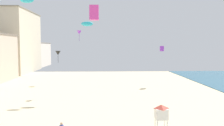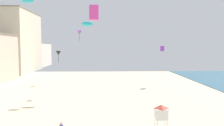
{
  "view_description": "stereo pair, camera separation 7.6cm",
  "coord_description": "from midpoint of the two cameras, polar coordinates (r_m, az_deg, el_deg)",
  "views": [
    {
      "loc": [
        1.09,
        -9.6,
        7.93
      ],
      "look_at": [
        1.88,
        15.41,
        6.06
      ],
      "focal_mm": 35.41,
      "sensor_mm": 36.0,
      "label": 1
    },
    {
      "loc": [
        1.17,
        -9.61,
        7.93
      ],
      "look_at": [
        1.88,
        15.41,
        6.06
      ],
      "focal_mm": 35.41,
      "sensor_mm": 36.0,
      "label": 2
    }
  ],
  "objects": [
    {
      "name": "kite_purple_delta",
      "position": [
        39.04,
        -8.53,
        7.8
      ],
      "size": [
        0.8,
        0.8,
        1.82
      ],
      "color": "purple"
    },
    {
      "name": "lifeguard_stand",
      "position": [
        21.51,
        12.49,
        -12.28
      ],
      "size": [
        1.1,
        1.1,
        2.55
      ],
      "rotation": [
        0.0,
        0.0,
        0.27
      ],
      "color": "white",
      "rests_on": "ground"
    },
    {
      "name": "boardwalk_hotel_distant",
      "position": [
        95.01,
        -20.42,
        2.1
      ],
      "size": [
        13.26,
        15.36,
        9.53
      ],
      "color": "silver",
      "rests_on": "ground"
    },
    {
      "name": "kite_magenta_box",
      "position": [
        22.65,
        -4.74,
        12.8
      ],
      "size": [
        0.91,
        0.91,
        1.43
      ],
      "color": "#DB3D9E"
    },
    {
      "name": "boardwalk_hotel_far",
      "position": [
        75.92,
        -25.43,
        4.99
      ],
      "size": [
        15.29,
        19.8,
        18.82
      ],
      "color": "beige",
      "rests_on": "ground"
    },
    {
      "name": "kite_cyan_parafoil",
      "position": [
        37.04,
        -21.15,
        14.88
      ],
      "size": [
        2.02,
        0.56,
        0.79
      ],
      "color": "#2DB7CC"
    },
    {
      "name": "kite_cyan_parafoil_2",
      "position": [
        35.9,
        -6.52,
        10.01
      ],
      "size": [
        1.87,
        0.52,
        0.73
      ],
      "color": "#2DB7CC"
    },
    {
      "name": "kite_purple_box",
      "position": [
        46.79,
        12.7,
        3.65
      ],
      "size": [
        0.68,
        0.68,
        1.07
      ],
      "color": "purple"
    },
    {
      "name": "kite_black_delta",
      "position": [
        48.89,
        -13.82,
        2.51
      ],
      "size": [
        1.13,
        1.13,
        2.56
      ],
      "color": "black"
    }
  ]
}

